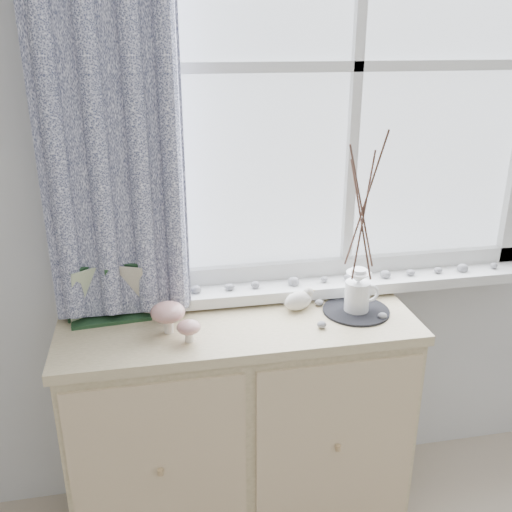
# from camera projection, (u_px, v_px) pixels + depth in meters

# --- Properties ---
(sideboard) EXTENTS (1.20, 0.45, 0.85)m
(sideboard) POSITION_uv_depth(u_px,v_px,m) (240.00, 425.00, 2.07)
(sideboard) COLOR beige
(sideboard) RESTS_ON ground
(botanical_book) EXTENTS (0.31, 0.16, 0.21)m
(botanical_book) POSITION_uv_depth(u_px,v_px,m) (108.00, 295.00, 1.86)
(botanical_book) COLOR #1C3A1F
(botanical_book) RESTS_ON sideboard
(toadstool_cluster) EXTENTS (0.15, 0.16, 0.10)m
(toadstool_cluster) POSITION_uv_depth(u_px,v_px,m) (173.00, 317.00, 1.81)
(toadstool_cluster) COLOR silver
(toadstool_cluster) RESTS_ON sideboard
(wooden_eggs) EXTENTS (0.09, 0.11, 0.06)m
(wooden_eggs) POSITION_uv_depth(u_px,v_px,m) (169.00, 307.00, 1.96)
(wooden_eggs) COLOR tan
(wooden_eggs) RESTS_ON sideboard
(songbird_figurine) EXTENTS (0.16, 0.11, 0.07)m
(songbird_figurine) POSITION_uv_depth(u_px,v_px,m) (298.00, 300.00, 1.98)
(songbird_figurine) COLOR white
(songbird_figurine) RESTS_ON sideboard
(crocheted_doily) EXTENTS (0.23, 0.23, 0.01)m
(crocheted_doily) POSITION_uv_depth(u_px,v_px,m) (356.00, 311.00, 1.98)
(crocheted_doily) COLOR black
(crocheted_doily) RESTS_ON sideboard
(twig_pitcher) EXTENTS (0.23, 0.23, 0.65)m
(twig_pitcher) POSITION_uv_depth(u_px,v_px,m) (363.00, 209.00, 1.85)
(twig_pitcher) COLOR white
(twig_pitcher) RESTS_ON crocheted_doily
(sideboard_pebbles) EXTENTS (0.33, 0.23, 0.02)m
(sideboard_pebbles) POSITION_uv_depth(u_px,v_px,m) (332.00, 309.00, 1.98)
(sideboard_pebbles) COLOR gray
(sideboard_pebbles) RESTS_ON sideboard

